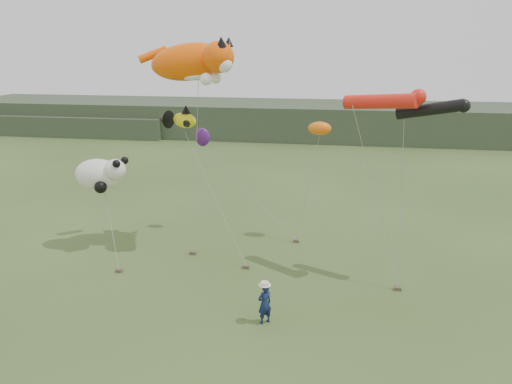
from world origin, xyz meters
TOP-DOWN VIEW (x-y plane):
  - ground at (0.00, 0.00)m, footprint 120.00×120.00m
  - headland at (-3.11, 44.69)m, footprint 90.00×13.00m
  - festival_attendant at (1.15, 0.15)m, footprint 0.74×0.72m
  - sandbag_anchors at (-0.52, 5.61)m, footprint 13.73×5.70m
  - cat_kite at (-3.55, 7.55)m, footprint 5.50×2.94m
  - fish_kite at (-5.11, 8.76)m, footprint 2.73×1.80m
  - tube_kites at (6.55, 5.57)m, footprint 5.41×2.36m
  - panda_kite at (-8.74, 6.55)m, footprint 2.99×1.93m
  - misc_kites at (-0.29, 10.08)m, footprint 7.85×1.00m

SIDE VIEW (x-z plane):
  - ground at x=0.00m, z-range 0.00..0.00m
  - sandbag_anchors at x=-0.52m, z-range 0.00..0.16m
  - festival_attendant at x=1.15m, z-range 0.00..1.71m
  - headland at x=-3.11m, z-range -0.08..3.92m
  - panda_kite at x=-8.74m, z-range 3.26..5.11m
  - misc_kites at x=-0.29m, z-range 5.28..6.93m
  - fish_kite at x=-5.11m, z-range 6.25..7.57m
  - tube_kites at x=6.55m, z-range 7.59..9.04m
  - cat_kite at x=-3.55m, z-range 8.81..11.25m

